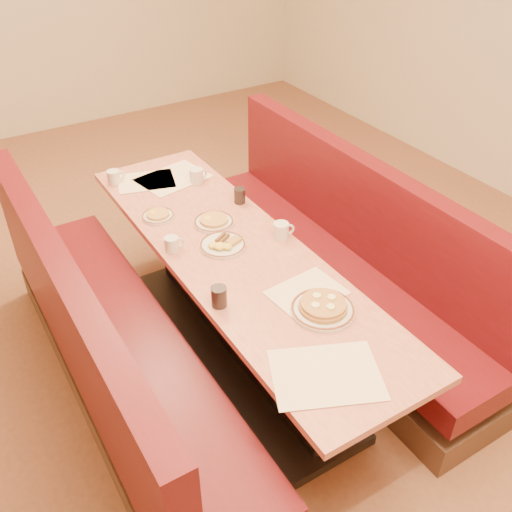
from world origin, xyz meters
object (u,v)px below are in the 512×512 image
booth_left (114,355)px  booth_right (338,267)px  coffee_mug_c (197,175)px  coffee_mug_d (114,177)px  coffee_mug_a (282,230)px  coffee_mug_b (172,244)px  soda_tumbler_near (219,297)px  soda_tumbler_mid (240,196)px  eggs_plate (223,244)px  pancake_plate (323,308)px  diner_table (236,305)px

booth_left → booth_right: (1.46, 0.00, 0.00)m
coffee_mug_c → coffee_mug_d: coffee_mug_c is taller
coffee_mug_a → coffee_mug_b: bearing=175.4°
soda_tumbler_near → soda_tumbler_mid: soda_tumbler_near is taller
coffee_mug_a → coffee_mug_c: coffee_mug_c is taller
soda_tumbler_mid → eggs_plate: bearing=-131.2°
booth_right → eggs_plate: size_ratio=9.99×
booth_left → pancake_plate: bearing=-37.0°
coffee_mug_c → diner_table: bearing=-106.6°
coffee_mug_c → soda_tumbler_near: bearing=-115.9°
diner_table → booth_left: 0.73m
coffee_mug_c → soda_tumbler_mid: 0.38m
eggs_plate → booth_left: bearing=-174.2°
booth_left → booth_right: 1.46m
booth_right → coffee_mug_b: (-1.01, 0.18, 0.43)m
booth_left → eggs_plate: bearing=5.8°
eggs_plate → coffee_mug_a: 0.33m
diner_table → coffee_mug_a: coffee_mug_a is taller
diner_table → coffee_mug_b: coffee_mug_b is taller
coffee_mug_b → pancake_plate: bearing=-55.1°
eggs_plate → coffee_mug_b: bearing=155.2°
booth_right → coffee_mug_d: bearing=133.6°
soda_tumbler_near → eggs_plate: bearing=59.2°
eggs_plate → coffee_mug_d: coffee_mug_d is taller
soda_tumbler_near → booth_left: bearing=143.0°
diner_table → pancake_plate: size_ratio=8.34×
soda_tumbler_mid → booth_left: bearing=-157.0°
booth_left → eggs_plate: 0.81m
soda_tumbler_mid → coffee_mug_a: bearing=-89.6°
coffee_mug_d → soda_tumbler_mid: 0.84m
eggs_plate → coffee_mug_a: (0.32, -0.09, 0.03)m
booth_left → diner_table: bearing=0.0°
coffee_mug_a → soda_tumbler_mid: bearing=105.7°
coffee_mug_c → soda_tumbler_near: 1.23m
diner_table → coffee_mug_d: size_ratio=21.76×
booth_left → soda_tumbler_mid: size_ratio=26.54×
coffee_mug_a → eggs_plate: bearing=179.4°
coffee_mug_b → coffee_mug_c: 0.76m
booth_left → coffee_mug_a: bearing=-1.1°
eggs_plate → diner_table: bearing=-64.1°
soda_tumbler_mid → coffee_mug_b: bearing=-156.0°
eggs_plate → pancake_plate: bearing=-78.8°
coffee_mug_a → coffee_mug_c: (-0.11, 0.82, 0.00)m
coffee_mug_d → coffee_mug_b: bearing=-89.0°
pancake_plate → soda_tumbler_mid: 1.08m
booth_left → soda_tumbler_mid: booth_left is taller
coffee_mug_a → pancake_plate: bearing=-91.0°
diner_table → eggs_plate: 0.40m
diner_table → coffee_mug_b: 0.53m
booth_left → eggs_plate: size_ratio=9.99×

